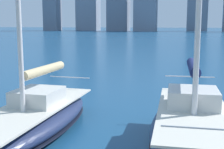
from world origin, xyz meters
TOP-DOWN VIEW (x-y plane):
  - sailboat_navy at (-2.65, -6.52)m, footprint 3.06×7.11m
  - sailboat_tan at (2.81, -6.55)m, footprint 2.63×7.68m

SIDE VIEW (x-z plane):
  - sailboat_tan at x=2.81m, z-range -4.56..5.74m
  - sailboat_navy at x=-2.65m, z-range -4.87..6.37m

